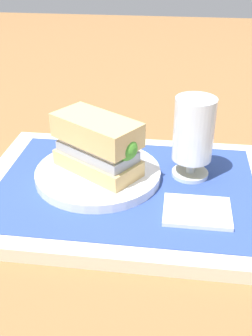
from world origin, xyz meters
The scene contains 7 objects.
ground_plane centered at (0.00, 0.00, 0.00)m, with size 3.00×3.00×0.00m, color olive.
tray centered at (0.00, 0.00, 0.01)m, with size 0.44×0.32×0.02m, color beige.
placemat centered at (0.00, 0.00, 0.02)m, with size 0.38×0.27×0.00m, color #2D4793.
plate centered at (-0.04, 0.01, 0.03)m, with size 0.19×0.19×0.01m, color white.
sandwich centered at (-0.04, 0.01, 0.08)m, with size 0.14×0.12×0.08m.
beer_glass centered at (0.09, 0.04, 0.09)m, with size 0.06×0.06×0.12m.
napkin_folded centered at (0.10, -0.06, 0.02)m, with size 0.09×0.07×0.01m, color white.
Camera 1 is at (0.07, -0.52, 0.35)m, focal length 44.32 mm.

